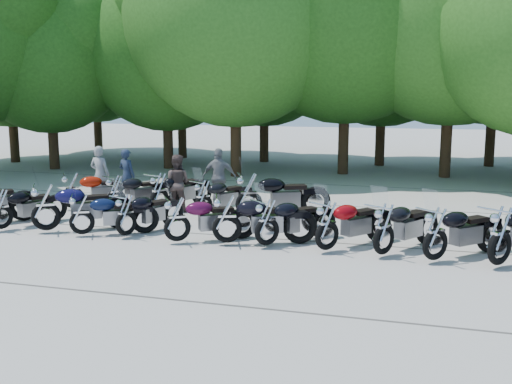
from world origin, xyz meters
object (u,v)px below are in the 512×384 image
(motorcycle_18, at_px, (249,194))
(motorcycle_8, at_px, (327,224))
(motorcycle_1, at_px, (1,208))
(motorcycle_14, at_px, (73,189))
(motorcycle_10, at_px, (436,232))
(rider_3, at_px, (127,175))
(motorcycle_6, at_px, (227,217))
(motorcycle_3, at_px, (82,213))
(motorcycle_5, at_px, (177,218))
(motorcycle_11, at_px, (500,234))
(motorcycle_2, at_px, (46,206))
(rider_0, at_px, (100,175))
(motorcycle_15, at_px, (116,192))
(motorcycle_9, at_px, (384,227))
(rider_2, at_px, (219,177))
(motorcycle_7, at_px, (267,221))
(motorcycle_4, at_px, (126,214))
(motorcycle_17, at_px, (203,197))
(rider_1, at_px, (177,183))
(motorcycle_16, at_px, (159,191))

(motorcycle_18, bearing_deg, motorcycle_8, -161.61)
(motorcycle_1, distance_m, motorcycle_14, 2.84)
(motorcycle_10, height_order, motorcycle_14, motorcycle_10)
(motorcycle_10, height_order, rider_3, rider_3)
(motorcycle_6, bearing_deg, motorcycle_3, 71.45)
(motorcycle_10, bearing_deg, motorcycle_5, 44.21)
(motorcycle_11, bearing_deg, motorcycle_2, 38.12)
(rider_0, bearing_deg, motorcycle_3, 117.39)
(motorcycle_5, relative_size, motorcycle_15, 0.98)
(motorcycle_9, xyz_separation_m, rider_0, (-8.87, 3.92, 0.25))
(motorcycle_1, xyz_separation_m, motorcycle_11, (11.51, -0.04, 0.10))
(motorcycle_18, height_order, rider_2, rider_2)
(motorcycle_2, relative_size, motorcycle_8, 1.08)
(motorcycle_6, height_order, rider_2, rider_2)
(motorcycle_2, height_order, motorcycle_7, motorcycle_2)
(motorcycle_2, relative_size, motorcycle_4, 1.17)
(motorcycle_11, bearing_deg, motorcycle_7, 35.77)
(motorcycle_1, bearing_deg, motorcycle_10, -157.26)
(motorcycle_1, height_order, motorcycle_10, motorcycle_10)
(motorcycle_6, height_order, rider_3, rider_3)
(motorcycle_6, height_order, motorcycle_14, motorcycle_6)
(motorcycle_11, bearing_deg, motorcycle_1, 38.87)
(motorcycle_5, distance_m, motorcycle_7, 2.06)
(motorcycle_18, bearing_deg, motorcycle_6, 161.26)
(motorcycle_9, bearing_deg, motorcycle_3, 33.22)
(motorcycle_2, height_order, motorcycle_9, motorcycle_2)
(motorcycle_10, distance_m, motorcycle_11, 1.21)
(motorcycle_8, relative_size, rider_0, 1.26)
(motorcycle_11, distance_m, rider_0, 11.85)
(motorcycle_1, distance_m, motorcycle_8, 8.08)
(motorcycle_11, xyz_separation_m, rider_2, (-7.40, 4.65, 0.18))
(motorcycle_11, relative_size, rider_0, 1.39)
(motorcycle_4, height_order, motorcycle_17, motorcycle_17)
(motorcycle_10, relative_size, rider_0, 1.28)
(motorcycle_3, relative_size, motorcycle_6, 0.89)
(motorcycle_3, distance_m, motorcycle_8, 5.86)
(motorcycle_3, height_order, rider_3, rider_3)
(motorcycle_5, height_order, motorcycle_8, motorcycle_8)
(motorcycle_10, bearing_deg, rider_1, 18.32)
(rider_3, bearing_deg, motorcycle_10, 169.23)
(motorcycle_3, distance_m, motorcycle_15, 2.71)
(motorcycle_4, distance_m, motorcycle_5, 1.41)
(motorcycle_10, height_order, rider_0, rider_0)
(motorcycle_3, xyz_separation_m, motorcycle_11, (9.29, -0.09, 0.12))
(motorcycle_4, bearing_deg, motorcycle_17, -88.21)
(motorcycle_4, distance_m, motorcycle_10, 7.02)
(rider_3, bearing_deg, motorcycle_11, 171.74)
(motorcycle_5, relative_size, motorcycle_11, 0.87)
(motorcycle_16, height_order, rider_0, rider_0)
(motorcycle_9, distance_m, rider_1, 6.93)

